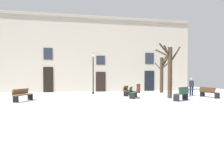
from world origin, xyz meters
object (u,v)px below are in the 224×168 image
at_px(tree_center, 162,72).
at_px(litter_bin, 138,88).
at_px(bench_back_to_back_right, 182,94).
at_px(bench_far_corner, 23,95).
at_px(streetlamp, 93,69).
at_px(bench_by_litter_bin, 133,92).
at_px(tree_right_of_center, 170,70).
at_px(bench_back_to_back_left, 209,92).
at_px(person_by_shop_door, 191,86).
at_px(bench_facing_shops, 127,91).

height_order(tree_center, litter_bin, tree_center).
bearing_deg(bench_back_to_back_right, bench_far_corner, -46.09).
distance_m(streetlamp, bench_by_litter_bin, 5.66).
xyz_separation_m(tree_right_of_center, bench_back_to_back_left, (3.33, -0.15, -1.79)).
bearing_deg(bench_by_litter_bin, person_by_shop_door, -55.24).
distance_m(litter_bin, bench_back_to_back_right, 7.47).
distance_m(tree_right_of_center, bench_back_to_back_right, 2.47).
height_order(tree_right_of_center, streetlamp, tree_right_of_center).
xyz_separation_m(litter_bin, bench_back_to_back_right, (0.65, -7.44, 0.02)).
height_order(tree_center, bench_far_corner, tree_center).
xyz_separation_m(tree_center, streetlamp, (-7.30, -0.27, 0.32)).
distance_m(bench_far_corner, bench_facing_shops, 8.58).
bearing_deg(person_by_shop_door, bench_back_to_back_right, 87.41).
bearing_deg(bench_far_corner, person_by_shop_door, -60.36).
relative_size(tree_center, bench_back_to_back_right, 2.63).
bearing_deg(litter_bin, tree_center, -1.40).
bearing_deg(bench_by_litter_bin, bench_back_to_back_left, -74.45).
distance_m(litter_bin, bench_far_corner, 11.54).
bearing_deg(litter_bin, bench_far_corner, -151.18).
bearing_deg(person_by_shop_door, bench_far_corner, 44.33).
bearing_deg(bench_back_to_back_left, litter_bin, 32.15).
distance_m(tree_center, tree_right_of_center, 5.97).
bearing_deg(tree_right_of_center, litter_bin, 95.98).
bearing_deg(bench_facing_shops, bench_far_corner, 137.16).
bearing_deg(tree_right_of_center, bench_far_corner, 179.36).
xyz_separation_m(tree_right_of_center, person_by_shop_door, (3.05, 1.84, -1.36)).
relative_size(bench_far_corner, person_by_shop_door, 1.17).
distance_m(tree_center, bench_facing_shops, 5.62).
relative_size(bench_far_corner, bench_by_litter_bin, 1.00).
height_order(streetlamp, litter_bin, streetlamp).
relative_size(bench_back_to_back_right, bench_facing_shops, 0.89).
bearing_deg(tree_center, bench_by_litter_bin, -134.00).
distance_m(bench_facing_shops, person_by_shop_door, 5.72).
bearing_deg(tree_right_of_center, streetlamp, 134.68).
xyz_separation_m(bench_back_to_back_right, bench_back_to_back_left, (3.28, 1.60, -0.06)).
relative_size(bench_far_corner, bench_back_to_back_right, 1.20).
relative_size(tree_right_of_center, bench_by_litter_bin, 2.28).
distance_m(tree_right_of_center, litter_bin, 5.98).
xyz_separation_m(bench_far_corner, bench_facing_shops, (8.14, 2.71, 0.01)).
bearing_deg(person_by_shop_door, litter_bin, -9.31).
distance_m(tree_center, bench_back_to_back_right, 7.81).
bearing_deg(bench_back_to_back_left, person_by_shop_door, 6.31).
height_order(bench_facing_shops, person_by_shop_door, person_by_shop_door).
bearing_deg(tree_center, person_by_shop_door, -74.54).
bearing_deg(bench_facing_shops, streetlamp, 75.90).
bearing_deg(person_by_shop_door, bench_by_litter_bin, 48.21).
xyz_separation_m(bench_back_to_back_right, person_by_shop_door, (3.00, 3.60, 0.37)).
relative_size(tree_center, streetlamp, 1.00).
bearing_deg(bench_by_litter_bin, tree_center, -20.28).
distance_m(streetlamp, person_by_shop_door, 9.19).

